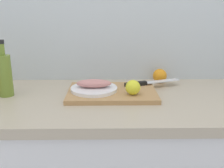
% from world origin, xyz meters
% --- Properties ---
extents(back_wall, '(3.20, 0.05, 2.50)m').
position_xyz_m(back_wall, '(0.00, 0.33, 1.25)').
color(back_wall, silver).
rests_on(back_wall, ground_plane).
extents(cutting_board, '(0.40, 0.27, 0.02)m').
position_xyz_m(cutting_board, '(-0.04, 0.05, 0.91)').
color(cutting_board, tan).
rests_on(cutting_board, kitchen_counter).
extents(white_plate, '(0.21, 0.21, 0.01)m').
position_xyz_m(white_plate, '(-0.12, 0.05, 0.93)').
color(white_plate, white).
rests_on(white_plate, cutting_board).
extents(fish_fillet, '(0.16, 0.07, 0.04)m').
position_xyz_m(fish_fillet, '(-0.12, 0.05, 0.95)').
color(fish_fillet, tan).
rests_on(fish_fillet, white_plate).
extents(chef_knife, '(0.28, 0.13, 0.02)m').
position_xyz_m(chef_knife, '(0.13, 0.13, 0.93)').
color(chef_knife, silver).
rests_on(chef_knife, cutting_board).
extents(lemon_0, '(0.06, 0.06, 0.06)m').
position_xyz_m(lemon_0, '(0.05, -0.01, 0.95)').
color(lemon_0, yellow).
rests_on(lemon_0, cutting_board).
extents(olive_oil_bottle, '(0.06, 0.06, 0.25)m').
position_xyz_m(olive_oil_bottle, '(-0.51, 0.04, 1.00)').
color(olive_oil_bottle, olive).
rests_on(olive_oil_bottle, kitchen_counter).
extents(orange_2, '(0.07, 0.07, 0.07)m').
position_xyz_m(orange_2, '(0.22, 0.24, 0.94)').
color(orange_2, orange).
rests_on(orange_2, kitchen_counter).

